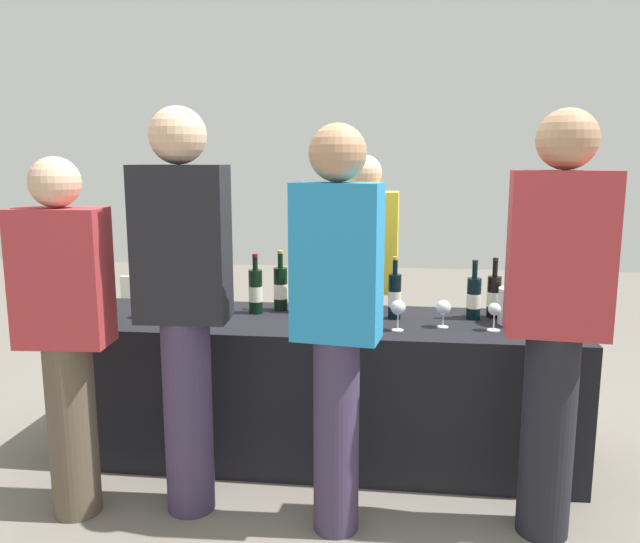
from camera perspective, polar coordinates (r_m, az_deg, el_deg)
The scene contains 22 objects.
ground_plane at distance 3.50m, azimuth 0.00°, elevation -16.13°, with size 12.00×12.00×0.00m, color slate.
tasting_table at distance 3.35m, azimuth 0.00°, elevation -10.47°, with size 2.58×0.70×0.74m, color black.
wine_bottle_0 at distance 3.45m, azimuth -12.40°, elevation -1.61°, with size 0.08×0.08×0.34m.
wine_bottle_1 at distance 3.36m, azimuth -5.88°, elevation -1.78°, with size 0.07×0.07×0.32m.
wine_bottle_2 at distance 3.42m, azimuth -3.60°, elevation -1.53°, with size 0.08×0.08×0.33m.
wine_bottle_3 at distance 3.37m, azimuth -1.96°, elevation -1.91°, with size 0.07×0.07×0.31m.
wine_bottle_4 at distance 3.33m, azimuth 1.62°, elevation -2.07°, with size 0.07×0.07×0.31m.
wine_bottle_5 at distance 3.25m, azimuth 6.80°, elevation -2.21°, with size 0.07×0.07×0.32m.
wine_bottle_6 at distance 3.32m, azimuth 13.80°, elevation -2.34°, with size 0.07×0.07×0.31m.
wine_bottle_7 at distance 3.38m, azimuth 15.53°, elevation -2.17°, with size 0.07×0.07×0.31m.
wine_glass_0 at distance 3.37m, azimuth -15.59°, elevation -2.43°, with size 0.07×0.07×0.14m.
wine_glass_1 at distance 3.13m, azimuth 4.64°, elevation -3.12°, with size 0.06×0.06×0.13m.
wine_glass_2 at distance 3.03m, azimuth 7.11°, elevation -3.36°, with size 0.07×0.07×0.15m.
wine_glass_3 at distance 3.12m, azimuth 11.15°, elevation -3.31°, with size 0.07×0.07×0.14m.
wine_glass_4 at distance 3.12m, azimuth 15.58°, elevation -3.45°, with size 0.06×0.06×0.14m.
ice_bucket at distance 3.29m, azimuth 17.57°, elevation -3.03°, with size 0.19×0.19×0.18m, color silver.
server_pouring at distance 3.72m, azimuth 3.89°, elevation -0.73°, with size 0.41×0.23×1.58m.
guest_0 at distance 2.87m, azimuth -22.15°, elevation -4.71°, with size 0.39×0.23×1.56m.
guest_1 at distance 2.72m, azimuth -12.28°, elevation -2.27°, with size 0.39×0.24×1.76m.
guest_2 at distance 2.52m, azimuth 1.54°, elevation -3.80°, with size 0.37×0.24×1.69m.
guest_3 at distance 2.66m, azimuth 20.66°, elevation -3.37°, with size 0.41×0.25×1.74m.
menu_board at distance 4.42m, azimuth -14.46°, elevation -5.43°, with size 0.50×0.03×0.78m, color white.
Camera 1 is at (0.38, -3.12, 1.54)m, focal length 35.19 mm.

